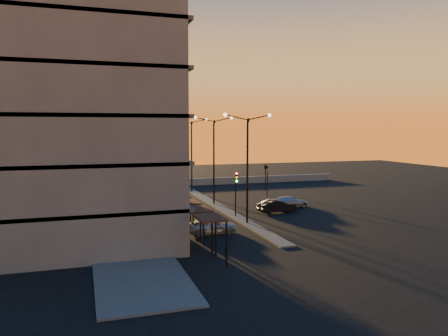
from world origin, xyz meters
TOP-DOWN VIEW (x-y plane):
  - ground at (0.00, 0.00)m, footprint 120.00×120.00m
  - sidewalk_west at (-10.50, 4.00)m, footprint 5.00×40.00m
  - median at (0.00, 10.00)m, footprint 1.20×36.00m
  - parapet at (2.00, 26.00)m, footprint 44.00×0.50m
  - building at (-14.00, 0.03)m, footprint 14.35×17.08m
  - streetlamp_near at (0.00, 0.00)m, footprint 4.32×0.32m
  - streetlamp_mid at (0.00, 10.00)m, footprint 4.32×0.32m
  - streetlamp_far at (0.00, 20.00)m, footprint 4.32×0.32m
  - traffic_light_main at (0.00, 2.87)m, footprint 0.28×0.44m
  - signal_east_a at (8.00, 14.00)m, footprint 0.13×0.16m
  - signal_east_b at (9.50, 18.00)m, footprint 0.42×1.99m
  - car_hatchback at (-3.94, -2.43)m, footprint 3.94×1.71m
  - car_sedan at (4.59, 3.86)m, footprint 3.89×1.55m
  - car_wagon at (6.92, 5.77)m, footprint 4.34×2.19m

SIDE VIEW (x-z plane):
  - ground at x=0.00m, z-range 0.00..0.00m
  - sidewalk_west at x=-10.50m, z-range 0.00..0.12m
  - median at x=0.00m, z-range 0.00..0.12m
  - parapet at x=2.00m, z-range 0.00..1.00m
  - car_wagon at x=6.92m, z-range 0.00..1.21m
  - car_sedan at x=4.59m, z-range 0.00..1.26m
  - car_hatchback at x=-3.94m, z-range 0.00..1.32m
  - signal_east_a at x=8.00m, z-range 0.13..3.73m
  - traffic_light_main at x=0.00m, z-range 0.76..5.01m
  - signal_east_b at x=9.50m, z-range 1.30..4.90m
  - streetlamp_near at x=0.00m, z-range 0.84..10.35m
  - streetlamp_mid at x=0.00m, z-range 0.84..10.35m
  - streetlamp_far at x=0.00m, z-range 0.84..10.35m
  - building at x=-14.00m, z-range -0.59..24.41m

